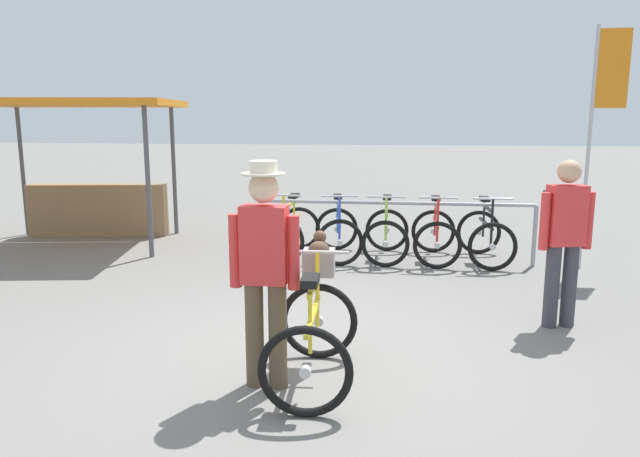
{
  "coord_description": "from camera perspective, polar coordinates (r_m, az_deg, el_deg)",
  "views": [
    {
      "loc": [
        0.77,
        -4.78,
        2.03
      ],
      "look_at": [
        0.09,
        0.65,
        1.0
      ],
      "focal_mm": 33.2,
      "sensor_mm": 36.0,
      "label": 1
    }
  ],
  "objects": [
    {
      "name": "ground_plane",
      "position": [
        5.25,
        -1.95,
        -12.1
      ],
      "size": [
        80.0,
        80.0,
        0.0
      ],
      "primitive_type": "plane",
      "color": "slate"
    },
    {
      "name": "bike_rack_rail",
      "position": [
        8.38,
        7.14,
        1.34
      ],
      "size": [
        3.91,
        0.07,
        0.88
      ],
      "color": "#99999E",
      "rests_on": "ground"
    },
    {
      "name": "racked_bike_yellow",
      "position": [
        8.74,
        -2.81,
        -0.32
      ],
      "size": [
        0.76,
        1.16,
        0.97
      ],
      "color": "black",
      "rests_on": "ground"
    },
    {
      "name": "racked_bike_blue",
      "position": [
        8.65,
        1.76,
        -0.43
      ],
      "size": [
        0.8,
        1.16,
        0.97
      ],
      "color": "black",
      "rests_on": "ground"
    },
    {
      "name": "racked_bike_lime",
      "position": [
        8.61,
        6.4,
        -0.54
      ],
      "size": [
        0.67,
        1.12,
        0.98
      ],
      "color": "black",
      "rests_on": "ground"
    },
    {
      "name": "racked_bike_red",
      "position": [
        8.63,
        11.05,
        -0.65
      ],
      "size": [
        0.67,
        1.11,
        0.97
      ],
      "color": "black",
      "rests_on": "ground"
    },
    {
      "name": "racked_bike_black",
      "position": [
        8.71,
        15.65,
        -0.75
      ],
      "size": [
        0.71,
        1.14,
        0.98
      ],
      "color": "black",
      "rests_on": "ground"
    },
    {
      "name": "featured_bicycle",
      "position": [
        4.66,
        -0.55,
        -8.7
      ],
      "size": [
        0.7,
        1.22,
        1.09
      ],
      "color": "black",
      "rests_on": "ground"
    },
    {
      "name": "person_with_featured_bike",
      "position": [
        4.41,
        -5.33,
        -3.61
      ],
      "size": [
        0.53,
        0.32,
        1.72
      ],
      "color": "brown",
      "rests_on": "ground"
    },
    {
      "name": "pedestrian_with_backpack",
      "position": [
        6.16,
        22.42,
        -0.37
      ],
      "size": [
        0.52,
        0.39,
        1.64
      ],
      "color": "#383842",
      "rests_on": "ground"
    },
    {
      "name": "market_stall",
      "position": [
        10.47,
        -21.62,
        6.44
      ],
      "size": [
        3.43,
        2.76,
        2.3
      ],
      "color": "#4C4C51",
      "rests_on": "ground"
    },
    {
      "name": "banner_flag",
      "position": [
        8.7,
        25.62,
        10.95
      ],
      "size": [
        0.45,
        0.05,
        3.2
      ],
      "color": "#B2B2B7",
      "rests_on": "ground"
    }
  ]
}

